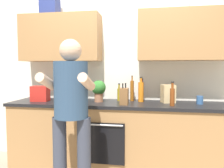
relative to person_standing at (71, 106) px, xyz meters
name	(u,v)px	position (x,y,z in m)	size (l,w,h in m)	color
back_wall_unit	(119,58)	(0.35, 1.02, 0.53)	(4.00, 0.38, 2.50)	silver
counter	(117,136)	(0.36, 0.74, -0.52)	(2.84, 0.67, 0.90)	#A37547
person_standing	(71,106)	(0.00, 0.00, 0.00)	(0.49, 0.45, 1.64)	#383D4C
bottle_juice	(141,91)	(0.67, 0.86, 0.07)	(0.07, 0.07, 0.33)	orange
bottle_oil	(119,94)	(0.36, 0.92, 0.03)	(0.05, 0.05, 0.24)	olive
bottle_wine	(142,91)	(0.68, 0.96, 0.07)	(0.05, 0.05, 0.31)	#471419
bottle_vinegar	(172,96)	(1.05, 0.59, 0.05)	(0.06, 0.06, 0.29)	brown
bottle_syrup	(132,90)	(0.54, 0.91, 0.08)	(0.05, 0.05, 0.35)	#8C4C14
cup_tea	(200,100)	(1.40, 0.79, -0.02)	(0.08, 0.08, 0.10)	#33598C
mixing_bowl	(66,98)	(-0.36, 0.77, -0.03)	(0.21, 0.21, 0.07)	silver
knife_block	(124,96)	(0.47, 0.60, 0.04)	(0.10, 0.14, 0.26)	brown
potted_herb	(99,89)	(0.11, 0.76, 0.10)	(0.19, 0.19, 0.29)	#9E6647
grocery_bag_bread	(168,94)	(1.02, 0.85, 0.05)	(0.16, 0.15, 0.23)	tan
grocery_bag_crisps	(40,94)	(-0.69, 0.70, 0.04)	(0.23, 0.15, 0.21)	red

